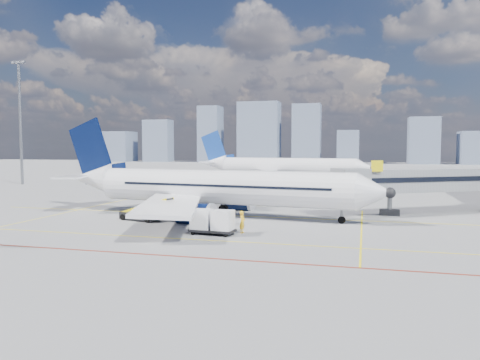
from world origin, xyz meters
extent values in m
plane|color=gray|center=(0.00, 0.00, 0.00)|extent=(420.00, 420.00, 0.00)
cube|color=yellow|center=(0.00, 8.00, 0.01)|extent=(60.00, 0.18, 0.01)
cube|color=yellow|center=(0.00, -6.00, 0.01)|extent=(80.00, 0.15, 0.01)
cube|color=yellow|center=(14.00, 2.00, 0.01)|extent=(0.15, 28.00, 0.01)
cube|color=yellow|center=(-20.00, 8.00, 0.01)|extent=(0.15, 30.00, 0.01)
cube|color=maroon|center=(0.00, -12.00, 0.01)|extent=(90.00, 0.25, 0.01)
cube|color=gray|center=(22.25, 16.15, 3.90)|extent=(20.84, 13.93, 2.60)
cube|color=black|center=(22.25, 16.15, 4.10)|extent=(20.52, 13.82, 0.55)
cube|color=gray|center=(12.70, 10.50, 3.90)|extent=(4.49, 4.56, 3.00)
cube|color=black|center=(17.00, 12.80, 0.35)|extent=(2.20, 1.00, 0.70)
cylinder|color=slate|center=(17.00, 12.80, 1.70)|extent=(0.56, 0.56, 2.70)
cube|color=yellow|center=(15.50, 10.30, 5.70)|extent=(1.26, 0.82, 1.20)
cylinder|color=slate|center=(-55.00, 40.00, 12.50)|extent=(0.56, 0.56, 25.00)
cube|color=slate|center=(-55.00, 40.00, 25.20)|extent=(3.20, 0.40, 0.50)
cube|color=silver|center=(-56.20, 39.75, 25.20)|extent=(0.60, 0.15, 0.35)
cube|color=silver|center=(-55.00, 39.75, 25.20)|extent=(0.60, 0.15, 0.35)
cube|color=silver|center=(-53.80, 39.75, 25.20)|extent=(0.60, 0.15, 0.35)
cube|color=slate|center=(-118.17, 190.00, 8.16)|extent=(18.01, 14.14, 16.33)
cube|color=slate|center=(-93.42, 190.00, 11.20)|extent=(14.51, 8.76, 22.40)
cube|color=slate|center=(-63.72, 190.00, 14.49)|extent=(10.77, 11.92, 28.98)
cube|color=slate|center=(-37.73, 190.00, 15.26)|extent=(20.62, 11.55, 30.52)
cube|color=slate|center=(-13.71, 190.00, 14.51)|extent=(13.70, 8.34, 29.02)
cube|color=slate|center=(6.45, 190.00, 7.93)|extent=(10.16, 14.44, 15.86)
cube|color=slate|center=(40.53, 190.00, 10.85)|extent=(13.50, 11.77, 21.69)
cube|color=slate|center=(63.95, 190.00, 7.49)|extent=(16.15, 13.91, 14.99)
cylinder|color=white|center=(-1.14, 7.16, 3.30)|extent=(29.74, 7.36, 3.83)
cone|color=white|center=(15.26, 5.17, 3.30)|extent=(3.98, 4.23, 3.83)
sphere|color=black|center=(16.62, 5.00, 3.30)|extent=(1.20, 1.20, 1.08)
cone|color=white|center=(-18.90, 9.31, 3.84)|extent=(6.71, 4.56, 3.83)
cube|color=black|center=(13.99, 5.32, 3.84)|extent=(1.64, 1.64, 0.44)
cube|color=white|center=(-1.54, 16.12, 2.25)|extent=(12.73, 16.55, 0.57)
cube|color=white|center=(-3.67, -1.45, 2.25)|extent=(9.66, 17.01, 0.57)
cylinder|color=#071136|center=(-0.94, 12.88, 1.02)|extent=(3.79, 2.67, 2.26)
cylinder|color=#071136|center=(-2.32, 1.56, 1.02)|extent=(3.79, 2.67, 2.26)
cylinder|color=silver|center=(0.91, 12.65, 1.02)|extent=(0.62, 2.34, 2.32)
cylinder|color=silver|center=(-0.46, 1.33, 1.02)|extent=(0.62, 2.34, 2.32)
cube|color=#071136|center=(-18.90, 9.31, 7.23)|extent=(6.73, 1.12, 8.38)
cube|color=#071136|center=(-16.56, 9.03, 4.87)|extent=(5.54, 0.96, 2.12)
cube|color=white|center=(-18.91, 12.49, 4.18)|extent=(5.24, 6.24, 0.22)
cube|color=white|center=(-19.67, 6.24, 4.18)|extent=(4.28, 6.08, 0.22)
cylinder|color=slate|center=(12.03, 5.56, 0.90)|extent=(0.31, 0.31, 1.80)
cylinder|color=black|center=(12.03, 5.56, 0.38)|extent=(0.79, 0.37, 0.76)
cylinder|color=slate|center=(-1.81, 9.81, 0.80)|extent=(0.36, 0.36, 1.60)
cylinder|color=black|center=(-1.81, 9.81, 0.50)|extent=(1.07, 0.77, 1.00)
cylinder|color=slate|center=(-2.42, 4.74, 0.80)|extent=(0.36, 0.36, 1.60)
cylinder|color=black|center=(-2.42, 4.74, 0.50)|extent=(1.07, 0.77, 1.00)
cube|color=black|center=(-0.42, 8.98, 3.59)|extent=(24.02, 3.02, 0.26)
cube|color=black|center=(-0.88, 5.21, 3.59)|extent=(24.02, 3.02, 0.26)
cylinder|color=white|center=(-2.85, 63.85, 3.30)|extent=(31.43, 8.93, 4.05)
cone|color=white|center=(14.39, 61.09, 3.30)|extent=(4.33, 4.59, 4.05)
sphere|color=black|center=(15.83, 60.87, 3.30)|extent=(1.31, 1.31, 1.14)
cone|color=white|center=(-21.53, 66.84, 3.87)|extent=(7.21, 5.05, 4.05)
cube|color=black|center=(13.06, 61.31, 3.87)|extent=(1.79, 1.79, 0.47)
cube|color=white|center=(-2.91, 73.34, 2.19)|extent=(13.90, 17.32, 0.60)
cube|color=white|center=(-5.87, 54.86, 2.19)|extent=(9.65, 17.97, 0.60)
cylinder|color=#071136|center=(-2.41, 69.89, 0.89)|extent=(4.07, 2.95, 2.39)
cylinder|color=#071136|center=(-4.32, 57.98, 0.89)|extent=(4.07, 2.95, 2.39)
cylinder|color=silver|center=(-0.46, 69.58, 0.89)|extent=(0.75, 2.48, 2.45)
cylinder|color=silver|center=(-2.37, 57.67, 0.89)|extent=(0.75, 2.48, 2.45)
cube|color=navy|center=(-21.53, 66.84, 7.46)|extent=(7.09, 1.45, 8.86)
cube|color=navy|center=(-19.07, 66.45, 4.96)|extent=(5.84, 1.23, 2.24)
cube|color=white|center=(-21.41, 70.19, 4.24)|extent=(5.68, 6.59, 0.23)
cube|color=white|center=(-22.46, 63.62, 4.24)|extent=(4.34, 6.37, 0.23)
cylinder|color=black|center=(-3.45, 66.68, 0.50)|extent=(1.09, 0.80, 1.00)
cylinder|color=black|center=(-4.30, 61.35, 0.50)|extent=(1.09, 0.80, 1.00)
cylinder|color=black|center=(11.01, 61.64, 0.38)|extent=(0.79, 0.40, 0.76)
cube|color=white|center=(1.18, -1.56, 0.56)|extent=(2.34, 1.43, 0.81)
cube|color=white|center=(0.78, -1.60, 1.16)|extent=(1.12, 1.26, 0.61)
cube|color=black|center=(0.78, -1.60, 1.37)|extent=(1.02, 1.20, 0.35)
cylinder|color=black|center=(0.43, -2.20, 0.28)|extent=(0.59, 0.28, 0.57)
cylinder|color=black|center=(0.32, -1.09, 0.28)|extent=(0.59, 0.28, 0.57)
cylinder|color=black|center=(2.04, -2.04, 0.28)|extent=(0.59, 0.28, 0.57)
cylinder|color=black|center=(1.93, -0.93, 0.28)|extent=(0.59, 0.28, 0.57)
cube|color=black|center=(1.21, -3.41, 0.35)|extent=(4.09, 2.02, 0.20)
cube|color=white|center=(0.21, -3.34, 1.33)|extent=(1.82, 1.77, 1.72)
cube|color=white|center=(2.20, -3.47, 1.33)|extent=(1.82, 1.77, 1.72)
cylinder|color=black|center=(-0.39, -4.08, 0.18)|extent=(0.36, 0.18, 0.35)
cylinder|color=black|center=(-0.29, -2.53, 0.18)|extent=(0.36, 0.18, 0.35)
cylinder|color=black|center=(2.71, -4.28, 0.18)|extent=(0.36, 0.18, 0.35)
cylinder|color=black|center=(2.81, -2.73, 0.18)|extent=(0.36, 0.18, 0.35)
cube|color=black|center=(-8.69, 2.18, 0.48)|extent=(4.78, 2.78, 0.75)
cube|color=black|center=(-7.87, 1.94, 1.61)|extent=(6.49, 2.79, 1.98)
cube|color=yellow|center=(-7.71, 2.51, 1.61)|extent=(6.25, 1.84, 2.06)
cube|color=yellow|center=(-8.03, 1.37, 1.61)|extent=(6.25, 1.84, 2.06)
cylinder|color=black|center=(-10.55, 1.92, 0.32)|extent=(0.69, 0.42, 0.64)
cylinder|color=black|center=(-10.14, 3.37, 0.32)|extent=(0.69, 0.42, 0.64)
cylinder|color=black|center=(-7.25, 0.98, 0.32)|extent=(0.69, 0.42, 0.64)
cylinder|color=black|center=(-6.84, 2.43, 0.32)|extent=(0.69, 0.42, 0.64)
imported|color=yellow|center=(3.60, -2.04, 1.00)|extent=(0.57, 0.79, 2.01)
camera|label=1|loc=(14.15, -42.46, 7.72)|focal=35.00mm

